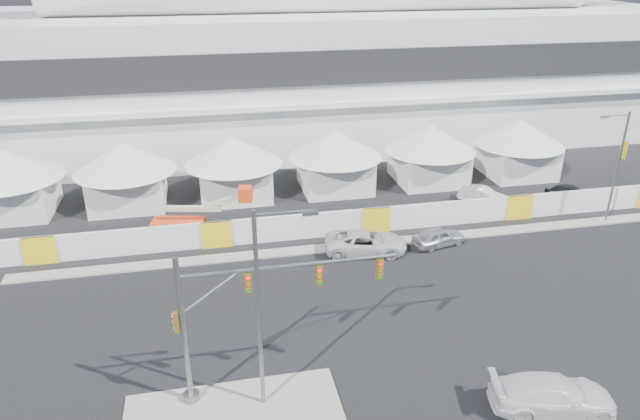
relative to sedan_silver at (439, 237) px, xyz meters
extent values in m
plane|color=black|center=(-9.86, -11.35, -0.68)|extent=(160.00, 160.00, 0.00)
cube|color=gray|center=(-15.86, -14.35, -0.61)|extent=(10.00, 5.00, 0.15)
cube|color=gray|center=(10.14, 1.15, -0.62)|extent=(80.00, 1.20, 0.12)
cube|color=silver|center=(-1.86, 30.65, 6.32)|extent=(80.00, 24.00, 14.00)
cube|color=black|center=(-1.86, 18.50, 9.12)|extent=(68.00, 0.30, 3.20)
cube|color=silver|center=(-1.86, 18.25, 5.62)|extent=(72.00, 0.80, 0.50)
cube|color=silver|center=(-31.86, 12.65, 0.82)|extent=(6.00, 6.00, 3.00)
cone|color=silver|center=(-31.86, 12.65, 3.52)|extent=(8.40, 8.40, 2.40)
cube|color=silver|center=(-22.86, 12.65, 0.82)|extent=(6.00, 6.00, 3.00)
cone|color=silver|center=(-22.86, 12.65, 3.52)|extent=(8.40, 8.40, 2.40)
cube|color=silver|center=(-13.86, 12.65, 0.82)|extent=(6.00, 6.00, 3.00)
cone|color=silver|center=(-13.86, 12.65, 3.52)|extent=(8.40, 8.40, 2.40)
cube|color=silver|center=(-4.86, 12.65, 0.82)|extent=(6.00, 6.00, 3.00)
cone|color=silver|center=(-4.86, 12.65, 3.52)|extent=(8.40, 8.40, 2.40)
cube|color=silver|center=(4.14, 12.65, 0.82)|extent=(6.00, 6.00, 3.00)
cone|color=silver|center=(4.14, 12.65, 3.52)|extent=(8.40, 8.40, 2.40)
cube|color=silver|center=(13.14, 12.65, 0.82)|extent=(6.00, 6.00, 3.00)
cone|color=silver|center=(13.14, 12.65, 3.52)|extent=(8.40, 8.40, 2.40)
cube|color=silver|center=(-3.86, 3.15, 0.32)|extent=(70.00, 0.25, 2.00)
imported|color=silver|center=(0.00, 0.00, 0.00)|extent=(2.43, 4.27, 1.37)
imported|color=silver|center=(-5.53, 0.04, 0.12)|extent=(3.69, 6.21, 1.62)
imported|color=silver|center=(-1.28, -16.61, 0.15)|extent=(3.53, 6.12, 1.67)
imported|color=silver|center=(6.80, 6.65, -0.01)|extent=(3.87, 3.95, 1.35)
imported|color=black|center=(14.50, 5.60, 0.05)|extent=(2.22, 4.51, 1.48)
cylinder|color=gray|center=(-17.77, -12.74, 3.31)|extent=(0.26, 0.26, 7.70)
cylinder|color=gray|center=(-17.77, -12.74, -0.33)|extent=(0.75, 0.75, 0.40)
cylinder|color=gray|center=(-12.86, -12.74, 6.20)|extent=(9.82, 0.17, 0.17)
cube|color=#594714|center=(-14.77, -12.74, 5.56)|extent=(0.32, 0.22, 1.05)
cube|color=#594714|center=(-11.57, -12.74, 5.56)|extent=(0.32, 0.22, 1.05)
cube|color=#594714|center=(-8.70, -12.74, 5.56)|extent=(0.32, 0.22, 1.05)
cube|color=#594714|center=(-18.03, -12.74, 3.96)|extent=(0.22, 0.32, 1.05)
cylinder|color=gray|center=(-14.44, -13.57, 4.44)|extent=(0.20, 0.20, 9.95)
cylinder|color=gray|center=(-13.22, -13.57, 9.19)|extent=(2.43, 0.13, 0.13)
cube|color=gray|center=(-12.11, -13.57, 9.08)|extent=(0.66, 0.28, 0.17)
cylinder|color=slate|center=(14.74, 1.15, 3.80)|extent=(0.18, 0.18, 8.96)
cylinder|color=slate|center=(13.65, 1.15, 8.08)|extent=(2.19, 0.12, 0.12)
cube|color=slate|center=(12.65, 1.15, 7.98)|extent=(0.60, 0.25, 0.15)
cube|color=yellow|center=(14.99, 1.15, 5.29)|extent=(0.03, 0.60, 1.39)
cube|color=#F04016|center=(-18.65, 5.69, -0.09)|extent=(4.20, 2.52, 1.20)
cube|color=beige|center=(-17.35, 5.69, 1.49)|extent=(4.12, 1.23, 0.38)
cube|color=beige|center=(-14.95, 5.69, 2.15)|extent=(3.20, 0.99, 1.32)
cube|color=#F04016|center=(-13.43, 5.69, 2.69)|extent=(1.16, 1.16, 1.09)
camera|label=1|loc=(-16.08, -34.61, 18.79)|focal=32.00mm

